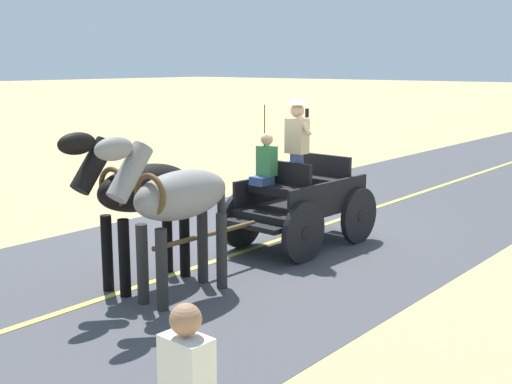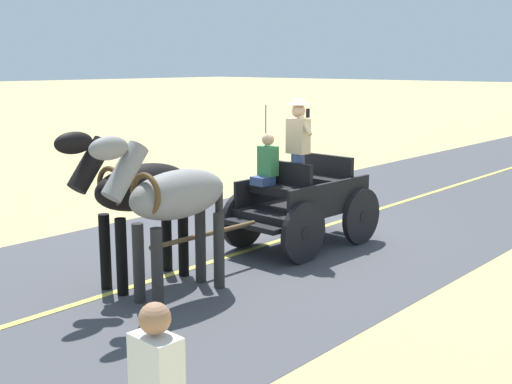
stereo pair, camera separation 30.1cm
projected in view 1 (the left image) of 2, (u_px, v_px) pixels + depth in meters
ground_plane at (287, 237)px, 11.73m from camera, size 200.00×200.00×0.00m
road_surface at (287, 237)px, 11.72m from camera, size 6.47×160.00×0.01m
road_centre_stripe at (287, 237)px, 11.72m from camera, size 0.12×160.00×0.00m
horse_drawn_carriage at (298, 199)px, 11.02m from camera, size 1.50×4.51×2.50m
horse_near_side at (176, 199)px, 8.46m from camera, size 0.57×2.13×2.21m
horse_off_side at (139, 192)px, 8.95m from camera, size 0.57×2.13×2.21m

